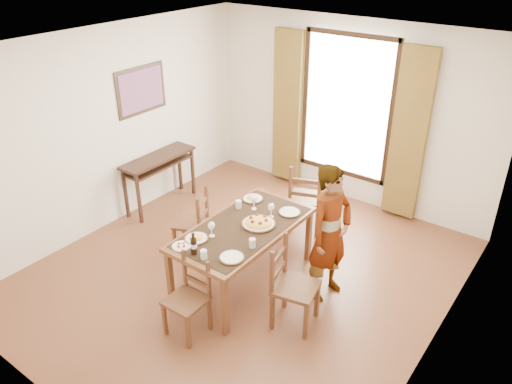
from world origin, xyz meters
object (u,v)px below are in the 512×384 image
Objects in this scene: console_table at (159,164)px; man at (330,233)px; pasta_platter at (259,221)px; dining_table at (243,231)px.

console_table is 3.04m from man.
console_table is 3.00× the size of pasta_platter.
dining_table is (2.13, -0.72, 0.00)m from console_table.
console_table is 2.33m from pasta_platter.
dining_table is 0.98m from man.
man is (3.02, -0.34, 0.12)m from console_table.
dining_table is at bearing -132.49° from pasta_platter.
dining_table is at bearing -18.77° from console_table.
man is at bearing -6.39° from console_table.
console_table reaches higher than dining_table.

